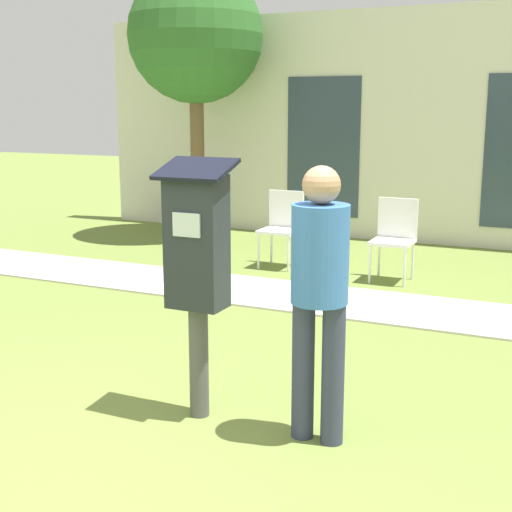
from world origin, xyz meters
name	(u,v)px	position (x,y,z in m)	size (l,w,h in m)	color
ground_plane	(106,480)	(0.00, 0.00, 0.00)	(40.00, 40.00, 0.00)	olive
sidewalk	(338,301)	(0.00, 3.76, 0.01)	(12.00, 1.10, 0.02)	beige
building_facade	(423,128)	(0.00, 7.28, 1.60)	(10.00, 0.26, 3.20)	silver
parking_meter	(197,256)	(0.05, 0.90, 1.02)	(0.44, 0.31, 1.59)	#4C4C4C
person_standing	(320,284)	(0.82, 0.90, 0.93)	(0.32, 0.32, 1.58)	#333851
outdoor_chair_left	(283,222)	(-1.13, 5.04, 0.53)	(0.44, 0.44, 0.90)	white
outdoor_chair_middle	(395,233)	(0.25, 4.90, 0.53)	(0.44, 0.44, 0.90)	white
tree	(195,36)	(-3.01, 6.32, 2.84)	(1.90, 1.90, 3.82)	brown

